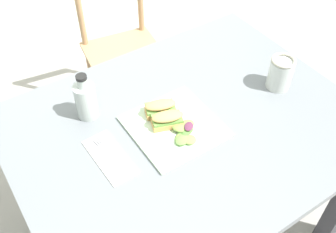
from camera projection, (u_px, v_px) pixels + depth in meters
name	position (u px, v px, depth m)	size (l,w,h in m)	color
ground_plane	(206.00, 216.00, 1.97)	(8.64, 8.64, 0.00)	gray
dining_table	(186.00, 146.00, 1.48)	(1.21, 0.95, 0.74)	slate
chair_wooden_far	(123.00, 50.00, 2.18)	(0.46, 0.46, 0.87)	tan
plate_lunch	(174.00, 126.00, 1.38)	(0.30, 0.30, 0.01)	beige
sandwich_half_front	(167.00, 119.00, 1.35)	(0.12, 0.09, 0.06)	tan
sandwich_half_back	(161.00, 108.00, 1.39)	(0.12, 0.09, 0.06)	tan
salad_mixed_greens	(184.00, 133.00, 1.33)	(0.11, 0.13, 0.03)	#6B9E47
napkin_folded	(110.00, 157.00, 1.29)	(0.10, 0.22, 0.00)	silver
fork_on_napkin	(107.00, 153.00, 1.29)	(0.04, 0.19, 0.00)	silver
bottle_cold_brew	(86.00, 102.00, 1.38)	(0.07, 0.07, 0.18)	black
mason_jar_iced_tea	(280.00, 74.00, 1.49)	(0.09, 0.09, 0.13)	gold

